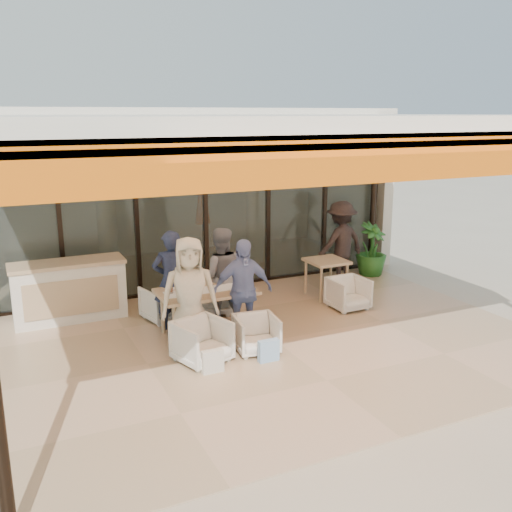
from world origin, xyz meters
The scene contains 21 objects.
ground centered at (0.00, 0.00, 0.00)m, with size 70.00×70.00×0.00m, color #C6B293.
terrace_floor centered at (0.00, 0.00, 0.01)m, with size 8.00×6.00×0.01m, color tan.
terrace_structure centered at (0.00, -0.26, 3.25)m, with size 8.00×6.00×3.40m.
glass_storefront centered at (0.00, 3.00, 1.60)m, with size 8.08×0.10×3.20m.
interior_block centered at (0.01, 5.31, 2.23)m, with size 9.05×3.62×3.52m.
host_counter centered at (-2.71, 2.30, 0.53)m, with size 1.85×0.65×1.04m.
dining_table centered at (-0.85, 0.72, 0.69)m, with size 1.50×0.90×0.93m.
chair_far_left centered at (-1.27, 1.66, 0.33)m, with size 0.64×0.60×0.66m, color silver.
chair_far_right centered at (-0.43, 1.66, 0.36)m, with size 0.71×0.66×0.73m, color silver.
chair_near_left centered at (-1.27, -0.24, 0.34)m, with size 0.67×0.63×0.69m, color silver.
chair_near_right centered at (-0.43, -0.24, 0.31)m, with size 0.60×0.56×0.61m, color silver.
diner_navy centered at (-1.27, 1.16, 0.82)m, with size 0.60×0.39×1.65m, color #171F34.
diner_grey centered at (-0.43, 1.16, 0.81)m, with size 0.79×0.61×1.62m, color slate.
diner_cream centered at (-1.27, 0.26, 0.86)m, with size 0.84×0.55×1.72m, color beige.
diner_periwinkle centered at (-0.43, 0.26, 0.81)m, with size 0.94×0.39×1.61m, color #7288BE.
tote_bag_cream centered at (-1.27, -0.64, 0.17)m, with size 0.30×0.10×0.34m, color silver.
tote_bag_blue centered at (-0.43, -0.64, 0.17)m, with size 0.30×0.10×0.34m, color #99BFD8.
side_table centered at (1.87, 1.53, 0.64)m, with size 0.70×0.70×0.74m.
side_chair centered at (1.87, 0.78, 0.32)m, with size 0.63×0.59×0.65m, color silver.
standing_woman centered at (2.64, 2.24, 0.86)m, with size 1.11×0.64×1.71m, color black.
potted_palm centered at (3.55, 2.41, 0.58)m, with size 0.65×0.65×1.16m, color #1E5919.
Camera 1 is at (-3.75, -7.29, 3.42)m, focal length 40.00 mm.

